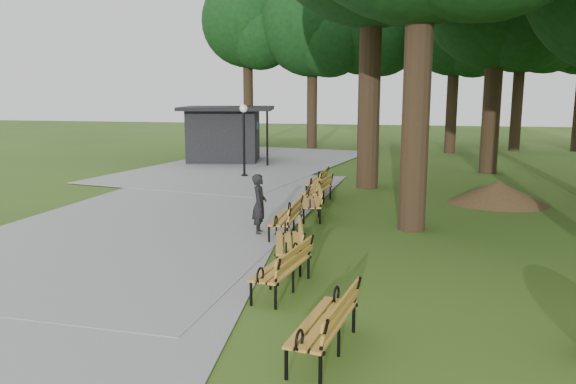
% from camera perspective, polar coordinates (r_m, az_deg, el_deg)
% --- Properties ---
extents(ground, '(100.00, 100.00, 0.00)m').
position_cam_1_polar(ground, '(12.88, -0.64, -5.60)').
color(ground, '#315217').
rests_on(ground, ground).
extents(path, '(12.00, 38.00, 0.06)m').
position_cam_1_polar(path, '(16.90, -11.61, -1.89)').
color(path, gray).
rests_on(path, ground).
extents(person, '(0.46, 0.61, 1.52)m').
position_cam_1_polar(person, '(13.82, -2.95, -1.28)').
color(person, black).
rests_on(person, ground).
extents(kiosk, '(5.14, 4.68, 2.81)m').
position_cam_1_polar(kiosk, '(28.68, -6.59, 5.91)').
color(kiosk, black).
rests_on(kiosk, ground).
extents(lamp_post, '(0.32, 0.32, 3.01)m').
position_cam_1_polar(lamp_post, '(23.20, -4.57, 6.88)').
color(lamp_post, black).
rests_on(lamp_post, ground).
extents(dirt_mound, '(2.59, 2.59, 0.74)m').
position_cam_1_polar(dirt_mound, '(18.93, 20.76, -0.02)').
color(dirt_mound, '#47301C').
rests_on(dirt_mound, ground).
extents(bench_0, '(0.91, 1.97, 0.88)m').
position_cam_1_polar(bench_0, '(7.70, 3.63, -13.29)').
color(bench_0, '#BE802C').
rests_on(bench_0, ground).
extents(bench_1, '(0.92, 1.98, 0.88)m').
position_cam_1_polar(bench_1, '(9.95, -0.66, -7.76)').
color(bench_1, '#BE802C').
rests_on(bench_1, ground).
extents(bench_2, '(1.06, 2.00, 0.88)m').
position_cam_1_polar(bench_2, '(11.50, 0.00, -5.27)').
color(bench_2, '#BE802C').
rests_on(bench_2, ground).
extents(bench_3, '(0.68, 1.91, 0.88)m').
position_cam_1_polar(bench_3, '(13.75, -0.30, -2.70)').
color(bench_3, '#BE802C').
rests_on(bench_3, ground).
extents(bench_4, '(1.01, 1.99, 0.88)m').
position_cam_1_polar(bench_4, '(15.76, 2.38, -1.04)').
color(bench_4, '#BE802C').
rests_on(bench_4, ground).
extents(bench_5, '(0.86, 1.96, 0.88)m').
position_cam_1_polar(bench_5, '(17.77, 3.00, 0.24)').
color(bench_5, '#BE802C').
rests_on(bench_5, ground).
extents(bench_6, '(0.65, 1.90, 0.88)m').
position_cam_1_polar(bench_6, '(19.45, 2.95, 1.10)').
color(bench_6, '#BE802C').
rests_on(bench_6, ground).
extents(tree_backdrop, '(35.40, 9.75, 16.07)m').
position_cam_1_polar(tree_backdrop, '(35.67, 19.09, 16.94)').
color(tree_backdrop, black).
rests_on(tree_backdrop, ground).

